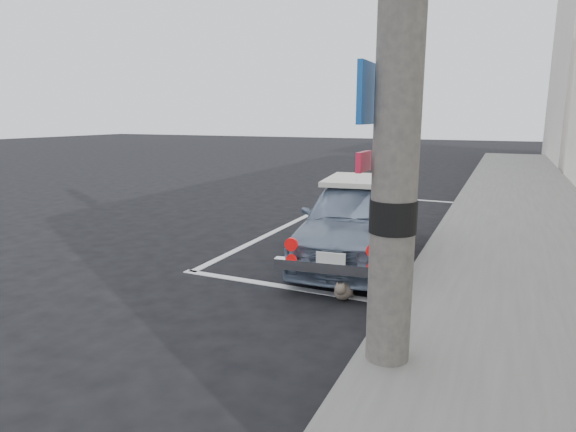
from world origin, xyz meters
The scene contains 7 objects.
ground centered at (0.00, 0.00, 0.00)m, with size 80.00×80.00×0.00m, color black.
sidewalk centered at (3.20, 2.00, 0.07)m, with size 2.80×40.00×0.15m, color #61615D.
pline_rear centered at (0.50, -0.50, 0.00)m, with size 3.00×0.12×0.01m, color silver.
pline_front centered at (0.50, 6.50, 0.00)m, with size 3.00×0.12×0.01m, color silver.
pline_side centered at (-0.90, 3.00, 0.00)m, with size 0.12×7.00×0.01m, color silver.
retro_coupe centered at (0.90, 1.00, 0.60)m, with size 1.81×3.60×1.18m.
cat centered at (1.24, -0.60, 0.11)m, with size 0.21×0.47×0.25m.
Camera 1 is at (2.78, -5.54, 2.03)m, focal length 30.00 mm.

